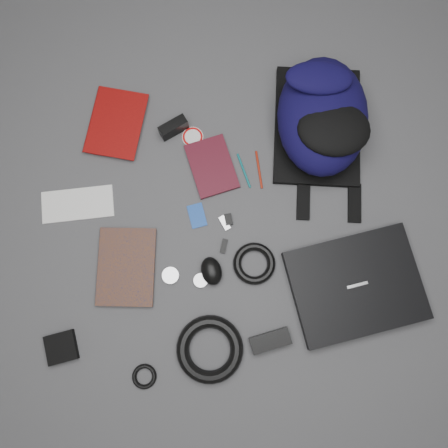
{
  "coord_description": "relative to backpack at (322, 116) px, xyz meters",
  "views": [
    {
      "loc": [
        -0.03,
        -0.26,
        1.45
      ],
      "look_at": [
        0.0,
        0.0,
        0.02
      ],
      "focal_mm": 35.0,
      "sensor_mm": 36.0,
      "label": 1
    }
  ],
  "objects": [
    {
      "name": "key_fob",
      "position": [
        -0.35,
        -0.29,
        -0.09
      ],
      "size": [
        0.03,
        0.04,
        0.01
      ],
      "primitive_type": "cube",
      "rotation": [
        0.0,
        0.0,
        0.07
      ],
      "color": "black",
      "rests_on": "ground"
    },
    {
      "name": "pen_teal",
      "position": [
        -0.27,
        -0.13,
        -0.09
      ],
      "size": [
        0.04,
        0.13,
        0.01
      ],
      "primitive_type": "cylinder",
      "rotation": [
        1.57,
        0.0,
        0.22
      ],
      "color": "#0C686D",
      "rests_on": "ground"
    },
    {
      "name": "id_badge",
      "position": [
        -0.45,
        -0.27,
        -0.09
      ],
      "size": [
        0.06,
        0.09,
        0.0
      ],
      "primitive_type": "cube",
      "rotation": [
        0.0,
        0.0,
        0.15
      ],
      "color": "#1645A7",
      "rests_on": "ground"
    },
    {
      "name": "usb_silver",
      "position": [
        -0.36,
        -0.3,
        -0.09
      ],
      "size": [
        0.04,
        0.05,
        0.01
      ],
      "primitive_type": "cube",
      "rotation": [
        0.0,
        0.0,
        0.39
      ],
      "color": "#BCBBBE",
      "rests_on": "ground"
    },
    {
      "name": "earbud_coil",
      "position": [
        -0.67,
        -0.77,
        -0.09
      ],
      "size": [
        0.09,
        0.09,
        0.01
      ],
      "primitive_type": "torus",
      "rotation": [
        0.0,
        0.0,
        -0.23
      ],
      "color": "black",
      "rests_on": "ground"
    },
    {
      "name": "textbook_red",
      "position": [
        -0.79,
        0.12,
        -0.08
      ],
      "size": [
        0.25,
        0.29,
        0.03
      ],
      "primitive_type": "imported",
      "rotation": [
        0.0,
        0.0,
        -0.3
      ],
      "color": "#770607",
      "rests_on": "ground"
    },
    {
      "name": "cable_coil",
      "position": [
        -0.28,
        -0.45,
        -0.08
      ],
      "size": [
        0.15,
        0.15,
        0.03
      ],
      "primitive_type": "torus",
      "rotation": [
        0.0,
        0.0,
        -0.08
      ],
      "color": "black",
      "rests_on": "ground"
    },
    {
      "name": "ground",
      "position": [
        -0.36,
        -0.31,
        -0.1
      ],
      "size": [
        4.0,
        4.0,
        0.0
      ],
      "primitive_type": "plane",
      "color": "#4F4F51",
      "rests_on": "ground"
    },
    {
      "name": "comic_book",
      "position": [
        -0.79,
        -0.4,
        -0.09
      ],
      "size": [
        0.22,
        0.28,
        0.02
      ],
      "primitive_type": "imported",
      "rotation": [
        0.0,
        0.0,
        -0.14
      ],
      "color": "#9A4A0B",
      "rests_on": "ground"
    },
    {
      "name": "pouch",
      "position": [
        -0.93,
        -0.65,
        -0.08
      ],
      "size": [
        0.11,
        0.11,
        0.02
      ],
      "primitive_type": "cube",
      "rotation": [
        0.0,
        0.0,
        0.14
      ],
      "color": "black",
      "rests_on": "ground"
    },
    {
      "name": "envelope",
      "position": [
        -0.85,
        -0.18,
        -0.09
      ],
      "size": [
        0.24,
        0.11,
        0.0
      ],
      "primitive_type": "cube",
      "rotation": [
        0.0,
        0.0,
        -0.0
      ],
      "color": "white",
      "rests_on": "ground"
    },
    {
      "name": "laptop",
      "position": [
        0.04,
        -0.56,
        -0.08
      ],
      "size": [
        0.45,
        0.37,
        0.04
      ],
      "primitive_type": "cube",
      "rotation": [
        0.0,
        0.0,
        0.13
      ],
      "color": "black",
      "rests_on": "ground"
    },
    {
      "name": "mouse",
      "position": [
        -0.42,
        -0.46,
        -0.07
      ],
      "size": [
        0.08,
        0.1,
        0.05
      ],
      "primitive_type": "ellipsoid",
      "rotation": [
        0.0,
        0.0,
        0.15
      ],
      "color": "black",
      "rests_on": "ground"
    },
    {
      "name": "pen_red",
      "position": [
        -0.22,
        -0.13,
        -0.09
      ],
      "size": [
        0.01,
        0.13,
        0.01
      ],
      "primitive_type": "cylinder",
      "rotation": [
        1.57,
        0.0,
        0.02
      ],
      "color": "#9E1F0C",
      "rests_on": "ground"
    },
    {
      "name": "usb_black",
      "position": [
        -0.37,
        -0.38,
        -0.09
      ],
      "size": [
        0.03,
        0.05,
        0.01
      ],
      "primitive_type": "cube",
      "rotation": [
        0.0,
        0.0,
        -0.34
      ],
      "color": "black",
      "rests_on": "ground"
    },
    {
      "name": "headphone_right",
      "position": [
        -0.46,
        -0.49,
        -0.09
      ],
      "size": [
        0.06,
        0.06,
        0.01
      ],
      "primitive_type": "cylinder",
      "rotation": [
        0.0,
        0.0,
        0.24
      ],
      "color": "#B3B3B5",
      "rests_on": "ground"
    },
    {
      "name": "power_cord_coil",
      "position": [
        -0.46,
        -0.71,
        -0.08
      ],
      "size": [
        0.22,
        0.22,
        0.04
      ],
      "primitive_type": "torus",
      "rotation": [
        0.0,
        0.0,
        -0.02
      ],
      "color": "black",
      "rests_on": "ground"
    },
    {
      "name": "power_brick",
      "position": [
        -0.26,
        -0.7,
        -0.08
      ],
      "size": [
        0.14,
        0.08,
        0.03
      ],
      "primitive_type": "cube",
      "rotation": [
        0.0,
        0.0,
        0.17
      ],
      "color": "black",
      "rests_on": "ground"
    },
    {
      "name": "headphone_left",
      "position": [
        -0.56,
        -0.46,
        -0.09
      ],
      "size": [
        0.07,
        0.07,
        0.01
      ],
      "primitive_type": "cylinder",
      "rotation": [
        0.0,
        0.0,
        0.34
      ],
      "color": "silver",
      "rests_on": "ground"
    },
    {
      "name": "dvd_case",
      "position": [
        -0.38,
        -0.1,
        -0.09
      ],
      "size": [
        0.18,
        0.22,
        0.02
      ],
      "primitive_type": "cube",
      "rotation": [
        0.0,
        0.0,
        0.2
      ],
      "color": "#3E0B15",
      "rests_on": "ground"
    },
    {
      "name": "compact_camera",
      "position": [
        -0.5,
        0.05,
        -0.07
      ],
      "size": [
        0.11,
        0.07,
        0.06
      ],
      "primitive_type": "cube",
      "rotation": [
        0.0,
        0.0,
        0.42
      ],
      "color": "black",
      "rests_on": "ground"
    },
    {
      "name": "sticker_disc",
      "position": [
        -0.44,
        0.02,
        -0.1
      ],
      "size": [
        0.08,
        0.08,
        0.0
      ],
      "primitive_type": "cylinder",
      "rotation": [
        0.0,
        0.0,
        -0.14
      ],
      "color": "white",
      "rests_on": "ground"
    },
    {
      "name": "backpack",
      "position": [
        0.0,
        0.0,
        0.0
      ],
      "size": [
        0.39,
        0.51,
        0.19
      ],
      "primitive_type": null,
      "rotation": [
        0.0,
        0.0,
        -0.17
      ],
      "color": "black",
      "rests_on": "ground"
    }
  ]
}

